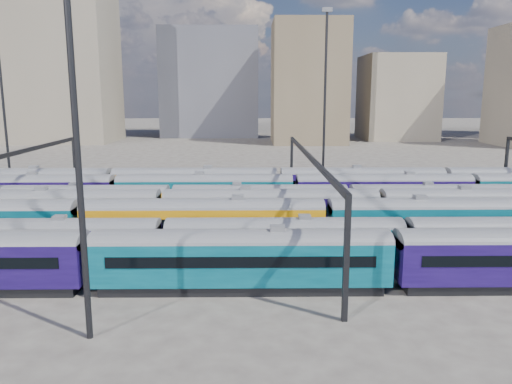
{
  "coord_description": "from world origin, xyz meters",
  "views": [
    {
      "loc": [
        4.2,
        -48.59,
        13.7
      ],
      "look_at": [
        4.88,
        6.18,
        3.0
      ],
      "focal_mm": 35.0,
      "sensor_mm": 36.0,
      "label": 1
    }
  ],
  "objects": [
    {
      "name": "ground",
      "position": [
        0.0,
        0.0,
        0.0
      ],
      "size": [
        500.0,
        500.0,
        0.0
      ],
      "primitive_type": "plane",
      "color": "#423C38",
      "rests_on": "ground"
    },
    {
      "name": "rake_0",
      "position": [
        -7.12,
        -15.0,
        2.76
      ],
      "size": [
        127.83,
        3.12,
        5.25
      ],
      "color": "black",
      "rests_on": "ground"
    },
    {
      "name": "rake_1",
      "position": [
        -12.54,
        -10.0,
        2.5
      ],
      "size": [
        135.86,
        2.84,
        4.77
      ],
      "color": "black",
      "rests_on": "ground"
    },
    {
      "name": "rake_3",
      "position": [
        6.28,
        0.0,
        2.81
      ],
      "size": [
        151.76,
        3.17,
        5.34
      ],
      "color": "black",
      "rests_on": "ground"
    },
    {
      "name": "rake_4",
      "position": [
        5.3,
        5.0,
        2.51
      ],
      "size": [
        136.11,
        2.84,
        4.78
      ],
      "color": "black",
      "rests_on": "ground"
    },
    {
      "name": "rake_5",
      "position": [
        -1.15,
        10.0,
        2.75
      ],
      "size": [
        106.22,
        3.11,
        5.24
      ],
      "color": "black",
      "rests_on": "ground"
    },
    {
      "name": "rake_6",
      "position": [
        -13.64,
        15.0,
        2.78
      ],
      "size": [
        128.91,
        3.14,
        5.3
      ],
      "color": "black",
      "rests_on": "ground"
    },
    {
      "name": "gantry_1",
      "position": [
        -20.0,
        0.0,
        6.79
      ],
      "size": [
        0.35,
        40.35,
        8.03
      ],
      "color": "black",
      "rests_on": "ground"
    },
    {
      "name": "gantry_2",
      "position": [
        10.0,
        0.0,
        6.79
      ],
      "size": [
        0.35,
        40.35,
        8.03
      ],
      "color": "black",
      "rests_on": "ground"
    },
    {
      "name": "mast_1",
      "position": [
        -30.0,
        22.0,
        13.97
      ],
      "size": [
        1.4,
        0.5,
        25.6
      ],
      "color": "black",
      "rests_on": "ground"
    },
    {
      "name": "mast_2",
      "position": [
        -5.0,
        -22.0,
        13.97
      ],
      "size": [
        1.4,
        0.5,
        25.6
      ],
      "color": "black",
      "rests_on": "ground"
    },
    {
      "name": "mast_3",
      "position": [
        15.0,
        24.0,
        13.97
      ],
      "size": [
        1.4,
        0.5,
        25.6
      ],
      "color": "black",
      "rests_on": "ground"
    }
  ]
}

